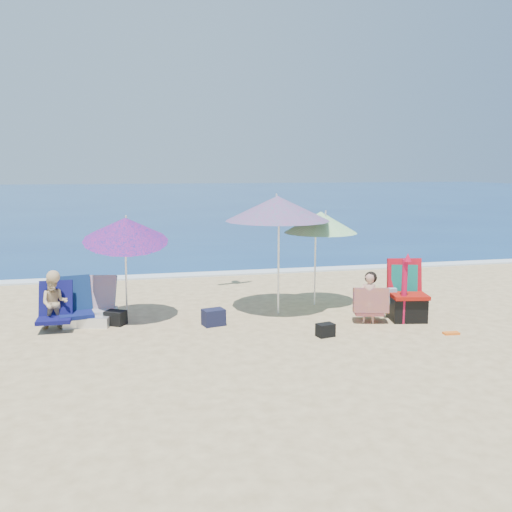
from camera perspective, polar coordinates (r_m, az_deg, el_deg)
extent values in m
plane|color=#D8BC84|center=(8.81, 3.39, -8.03)|extent=(120.00, 120.00, 0.00)
cube|color=navy|center=(53.19, -10.39, 6.10)|extent=(120.00, 80.00, 0.12)
cube|color=white|center=(13.63, -2.62, -1.78)|extent=(120.00, 0.50, 0.04)
cylinder|color=white|center=(9.78, 2.34, -0.38)|extent=(0.04, 0.04, 1.96)
cone|color=#D21C77|center=(9.77, 2.22, 4.94)|extent=(2.32, 2.32, 0.44)
cylinder|color=white|center=(9.87, 2.13, 6.12)|extent=(0.04, 0.04, 0.12)
cylinder|color=white|center=(10.49, 6.12, -0.61)|extent=(0.04, 0.04, 1.66)
cone|color=green|center=(10.31, 6.69, 3.49)|extent=(1.67, 1.67, 0.39)
cylinder|color=white|center=(10.21, 7.20, 4.41)|extent=(0.03, 0.03, 0.11)
cylinder|color=white|center=(9.72, -13.28, -1.68)|extent=(0.06, 0.43, 1.59)
cone|color=#B91A6C|center=(9.41, -13.32, 2.70)|extent=(1.50, 1.56, 0.74)
cylinder|color=silver|center=(9.36, -13.28, 3.79)|extent=(0.03, 0.05, 0.11)
cylinder|color=#BB0D35|center=(9.54, 15.05, -3.60)|extent=(0.10, 0.10, 1.09)
cone|color=red|center=(9.39, 15.41, -0.13)|extent=(0.14, 0.14, 0.14)
cube|color=#0E164F|center=(9.62, -18.09, -5.78)|extent=(0.62, 0.57, 0.07)
cube|color=#0D244D|center=(9.87, -18.23, -3.67)|extent=(0.59, 0.41, 0.58)
cube|color=white|center=(9.74, -17.81, -6.25)|extent=(0.65, 0.60, 0.17)
cube|color=#F07C54|center=(9.77, -15.95, -5.48)|extent=(0.63, 0.58, 0.06)
cube|color=#E2704F|center=(9.88, -15.78, -3.61)|extent=(0.59, 0.43, 0.56)
cube|color=white|center=(9.64, -16.32, -6.34)|extent=(0.65, 0.61, 0.17)
cube|color=#A4140B|center=(9.76, 15.48, -3.95)|extent=(0.68, 0.63, 0.06)
cube|color=#B20C1A|center=(9.95, 15.08, -1.94)|extent=(0.61, 0.27, 0.59)
cube|color=black|center=(9.85, 15.33, -5.21)|extent=(0.65, 0.60, 0.42)
cube|color=#B2300C|center=(10.23, 14.98, -3.70)|extent=(0.61, 0.58, 0.05)
cube|color=red|center=(10.38, 14.75, -2.10)|extent=(0.52, 0.28, 0.51)
cube|color=black|center=(10.25, 14.80, -4.81)|extent=(0.59, 0.56, 0.36)
cube|color=#097B5C|center=(9.94, 15.04, -2.33)|extent=(0.48, 0.29, 0.51)
cube|color=#85C1D5|center=(9.82, 13.72, -4.02)|extent=(0.21, 0.11, 0.27)
imported|color=tan|center=(9.45, 11.53, -4.34)|extent=(0.35, 0.27, 0.85)
cube|color=#440E68|center=(9.62, 11.51, -5.66)|extent=(0.56, 0.52, 0.06)
cube|color=#3D1177|center=(9.47, 11.78, -4.50)|extent=(0.62, 0.35, 0.43)
sphere|color=black|center=(9.54, 11.78, -2.19)|extent=(0.21, 0.21, 0.21)
imported|color=tan|center=(9.50, -20.11, -4.59)|extent=(0.43, 0.33, 0.87)
cube|color=#0D0C47|center=(9.46, -20.10, -6.18)|extent=(0.53, 0.47, 0.06)
cube|color=#0B0C42|center=(9.66, -19.97, -4.12)|extent=(0.53, 0.31, 0.56)
sphere|color=tan|center=(9.42, -20.22, -2.03)|extent=(0.21, 0.21, 0.21)
cube|color=#171933|center=(9.24, -4.41, -6.33)|extent=(0.40, 0.33, 0.27)
cube|color=black|center=(9.54, -14.31, -6.21)|extent=(0.40, 0.37, 0.24)
cube|color=black|center=(8.70, 7.18, -7.60)|extent=(0.30, 0.24, 0.20)
cube|color=orange|center=(9.29, 19.52, -7.53)|extent=(0.26, 0.13, 0.03)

